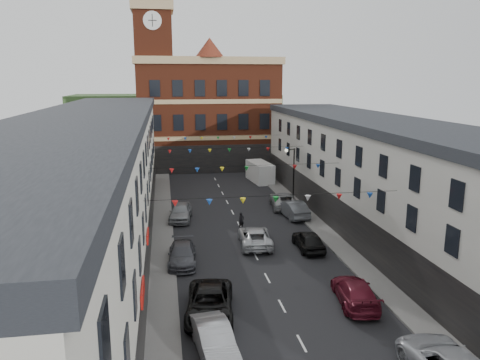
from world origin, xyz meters
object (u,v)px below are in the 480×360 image
car_right_d (308,240)px  car_left_d (182,254)px  car_right_c (355,292)px  white_van (260,172)px  car_left_e (181,212)px  moving_car (255,237)px  street_lamp (292,168)px  car_right_f (284,200)px  pedestrian (241,221)px  car_right_e (293,209)px  car_left_b (214,340)px  car_left_c (210,304)px

car_right_d → car_left_d: bearing=7.8°
car_right_c → white_van: (1.27, 34.00, 0.51)m
car_left_e → moving_car: 9.64m
street_lamp → car_left_e: (-11.76, -3.84, -3.08)m
car_right_d → moving_car: car_right_d is taller
car_right_c → car_right_d: car_right_d is taller
street_lamp → car_right_f: size_ratio=1.07×
street_lamp → pedestrian: 10.34m
car_right_c → pedestrian: pedestrian is taller
car_right_c → car_right_e: 17.87m
car_right_d → car_left_b: bearing=56.4°
car_left_b → white_van: 39.22m
car_right_f → moving_car: (-5.10, -10.62, -0.05)m
car_left_b → car_left_d: car_left_b is taller
car_left_b → car_right_f: (9.94, 25.20, 0.02)m
car_left_b → white_van: size_ratio=0.81×
car_right_c → car_left_c: bearing=9.0°
car_right_c → car_left_e: bearing=-54.8°
car_right_d → pedestrian: (-4.32, 5.90, 0.00)m
car_left_c → car_right_c: bearing=8.4°
car_right_e → white_van: 16.18m
car_left_b → car_right_c: (8.77, 3.90, -0.02)m
car_right_d → car_right_c: bearing=90.5°
street_lamp → car_right_f: 3.46m
car_right_c → white_van: size_ratio=0.90×
car_left_b → car_right_d: (8.77, 13.00, -0.01)m
car_left_c → car_right_f: size_ratio=1.00×
car_left_d → car_right_c: car_right_c is taller
car_left_b → car_left_e: car_left_e is taller
moving_car → white_van: bearing=-97.9°
street_lamp → car_right_d: bearing=-99.5°
street_lamp → car_right_f: bearing=-134.8°
car_left_e → pedestrian: (5.21, -3.51, -0.07)m
car_left_c → pedestrian: car_left_c is taller
street_lamp → car_left_d: 19.15m
white_van → pedestrian: size_ratio=3.75×
car_left_d → car_right_f: 17.40m
car_left_e → moving_car: car_left_e is taller
car_right_f → car_left_c: bearing=71.5°
street_lamp → car_right_e: size_ratio=1.21×
car_left_b → car_left_d: size_ratio=0.96×
moving_car → white_van: (5.20, 23.33, 0.52)m
car_left_d → car_left_e: car_left_e is taller
car_left_b → pedestrian: car_left_b is taller
white_van → car_right_f: bearing=-97.3°
street_lamp → pedestrian: bearing=-131.7°
car_right_d → street_lamp: bearing=-99.1°
street_lamp → car_right_d: 13.81m
car_left_d → car_right_e: 14.88m
car_right_e → pedestrian: 6.18m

